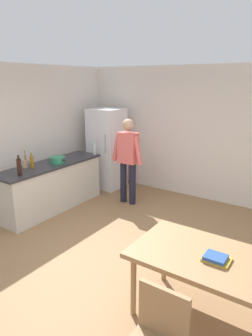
{
  "coord_description": "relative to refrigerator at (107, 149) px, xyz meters",
  "views": [
    {
      "loc": [
        2.23,
        -2.88,
        2.4
      ],
      "look_at": [
        -0.48,
        1.1,
        0.99
      ],
      "focal_mm": 32.13,
      "sensor_mm": 36.0,
      "label": 1
    }
  ],
  "objects": [
    {
      "name": "kitchen_counter",
      "position": [
        -0.1,
        -1.6,
        -0.45
      ],
      "size": [
        0.64,
        2.2,
        0.9
      ],
      "color": "beige",
      "rests_on": "ground_plane"
    },
    {
      "name": "ground_plane",
      "position": [
        1.9,
        -2.4,
        -0.9
      ],
      "size": [
        14.0,
        14.0,
        0.0
      ],
      "primitive_type": "plane",
      "color": "#936D47"
    },
    {
      "name": "bottle_oil_amber",
      "position": [
        -0.13,
        -1.99,
        0.12
      ],
      "size": [
        0.06,
        0.06,
        0.28
      ],
      "color": "#996619",
      "rests_on": "kitchen_counter"
    },
    {
      "name": "dining_table",
      "position": [
        3.3,
        -2.7,
        -0.23
      ],
      "size": [
        1.4,
        0.9,
        0.75
      ],
      "color": "#9E754C",
      "rests_on": "ground_plane"
    },
    {
      "name": "book_stack",
      "position": [
        3.43,
        -2.74,
        -0.12
      ],
      "size": [
        0.25,
        0.2,
        0.06
      ],
      "color": "gold",
      "rests_on": "dining_table"
    },
    {
      "name": "refrigerator",
      "position": [
        0.0,
        0.0,
        0.0
      ],
      "size": [
        0.7,
        0.67,
        1.8
      ],
      "color": "white",
      "rests_on": "ground_plane"
    },
    {
      "name": "person",
      "position": [
        0.95,
        -0.55,
        0.08
      ],
      "size": [
        0.7,
        0.22,
        1.7
      ],
      "color": "#1E1E2D",
      "rests_on": "ground_plane"
    },
    {
      "name": "utensil_jar",
      "position": [
        -0.26,
        -2.03,
        0.08
      ],
      "size": [
        0.11,
        0.11,
        0.32
      ],
      "color": "tan",
      "rests_on": "kitchen_counter"
    },
    {
      "name": "wall_left",
      "position": [
        -0.7,
        -2.2,
        0.45
      ],
      "size": [
        0.12,
        5.6,
        2.7
      ],
      "primitive_type": "cube",
      "color": "silver",
      "rests_on": "ground_plane"
    },
    {
      "name": "cooking_pot",
      "position": [
        -0.02,
        -1.49,
        0.06
      ],
      "size": [
        0.4,
        0.28,
        0.12
      ],
      "color": "#2D845B",
      "rests_on": "kitchen_counter"
    },
    {
      "name": "wall_back",
      "position": [
        1.9,
        0.6,
        0.45
      ],
      "size": [
        6.4,
        0.12,
        2.7
      ],
      "primitive_type": "cube",
      "color": "silver",
      "rests_on": "ground_plane"
    },
    {
      "name": "bottle_water_clear",
      "position": [
        0.12,
        -0.58,
        0.13
      ],
      "size": [
        0.07,
        0.07,
        0.3
      ],
      "color": "silver",
      "rests_on": "kitchen_counter"
    },
    {
      "name": "bottle_wine_dark",
      "position": [
        0.04,
        -2.38,
        0.15
      ],
      "size": [
        0.08,
        0.08,
        0.34
      ],
      "color": "black",
      "rests_on": "kitchen_counter"
    }
  ]
}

